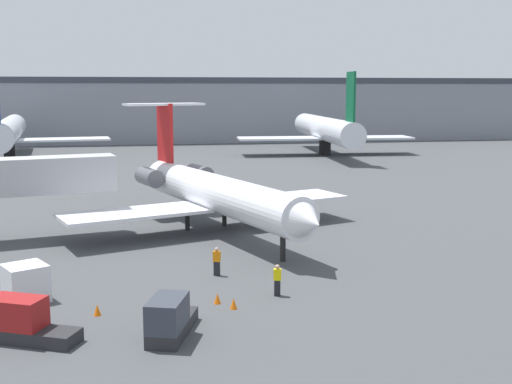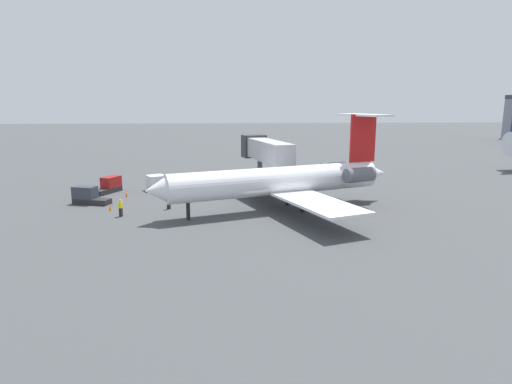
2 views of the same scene
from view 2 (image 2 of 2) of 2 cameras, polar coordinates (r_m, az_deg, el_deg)
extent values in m
cube|color=#424447|center=(43.03, -0.04, -3.00)|extent=(400.00, 400.00, 0.10)
cylinder|color=white|center=(44.07, 2.80, 1.46)|extent=(10.26, 22.13, 2.78)
cone|color=white|center=(40.22, -12.75, 0.22)|extent=(3.23, 2.97, 2.64)
cone|color=white|center=(50.64, 15.22, 2.38)|extent=(3.11, 3.25, 2.36)
cube|color=white|center=(39.54, 8.06, -1.42)|extent=(11.42, 7.72, 0.24)
cube|color=white|center=(50.12, 0.69, 1.42)|extent=(11.42, 7.72, 0.24)
cylinder|color=#595960|center=(46.42, 13.26, 2.18)|extent=(2.50, 3.52, 1.50)
cylinder|color=#595960|center=(50.10, 10.12, 2.97)|extent=(2.50, 3.52, 1.50)
cube|color=red|center=(49.02, 13.72, 6.82)|extent=(1.31, 3.09, 5.12)
cube|color=white|center=(48.90, 13.86, 9.69)|extent=(7.21, 4.57, 0.20)
cylinder|color=black|center=(41.30, -8.81, -2.49)|extent=(0.36, 0.36, 1.66)
cylinder|color=black|center=(44.07, 6.04, -1.54)|extent=(0.36, 0.36, 1.66)
cylinder|color=black|center=(46.80, 4.09, -0.74)|extent=(0.36, 0.36, 1.66)
cube|color=#ADADB2|center=(57.73, 1.52, 5.42)|extent=(13.48, 5.55, 2.60)
cube|color=#333338|center=(63.63, -0.29, 5.99)|extent=(3.07, 3.66, 3.20)
cylinder|color=#4C4C51|center=(61.23, 0.51, 2.98)|extent=(0.70, 0.70, 3.32)
cube|color=#262626|center=(61.45, 0.51, 1.68)|extent=(1.80, 1.80, 0.50)
cube|color=black|center=(44.10, -17.15, -2.52)|extent=(0.37, 0.31, 0.85)
cube|color=yellow|center=(43.94, -17.21, -1.61)|extent=(0.45, 0.35, 0.60)
sphere|color=tan|center=(43.85, -17.24, -1.07)|extent=(0.24, 0.24, 0.24)
cube|color=black|center=(45.95, -11.28, -1.68)|extent=(0.40, 0.37, 0.85)
cube|color=orange|center=(45.80, -11.31, -0.79)|extent=(0.48, 0.43, 0.60)
sphere|color=tan|center=(45.71, -11.33, -0.28)|extent=(0.24, 0.24, 0.24)
cube|color=#262628|center=(56.15, -18.76, 0.18)|extent=(4.22, 2.94, 0.60)
cube|color=maroon|center=(56.59, -18.31, 1.27)|extent=(2.77, 2.27, 1.30)
cube|color=#262628|center=(50.58, -20.53, -1.14)|extent=(2.55, 4.24, 0.60)
cube|color=#333842|center=(50.85, -21.35, -0.04)|extent=(2.06, 2.71, 1.30)
cube|color=silver|center=(56.10, -12.84, 1.17)|extent=(2.68, 2.69, 1.90)
cone|color=orange|center=(46.94, -18.40, -1.96)|extent=(0.36, 0.36, 0.55)
cone|color=orange|center=(47.38, -17.11, -1.76)|extent=(0.36, 0.36, 0.55)
cone|color=orange|center=(53.14, -16.45, -0.32)|extent=(0.36, 0.36, 0.55)
camera|label=1|loc=(63.80, -45.32, 8.14)|focal=44.64mm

